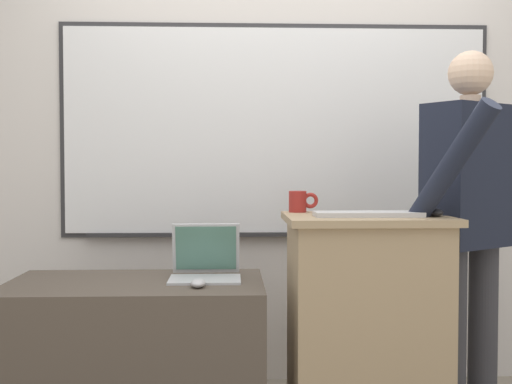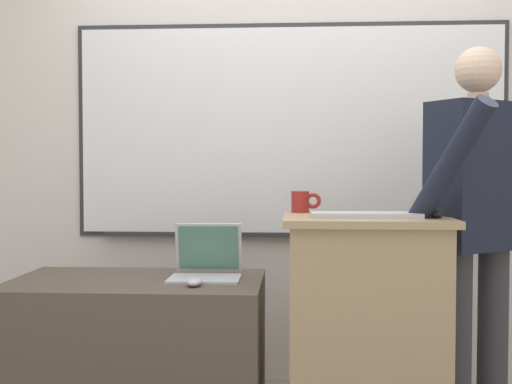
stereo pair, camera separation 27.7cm
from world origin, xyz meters
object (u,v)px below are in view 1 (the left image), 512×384
at_px(person_presenter, 469,214).
at_px(coffee_mug, 299,201).
at_px(wireless_keyboard, 368,214).
at_px(computer_mouse_by_keyboard, 435,212).
at_px(lectern_podium, 365,330).
at_px(laptop, 206,261).
at_px(side_desk, 136,362).
at_px(computer_mouse_by_laptop, 198,283).

xyz_separation_m(person_presenter, coffee_mug, (-0.74, 0.10, 0.05)).
relative_size(wireless_keyboard, coffee_mug, 3.31).
bearing_deg(computer_mouse_by_keyboard, lectern_podium, 164.07).
bearing_deg(person_presenter, wireless_keyboard, 165.63).
xyz_separation_m(laptop, wireless_keyboard, (0.68, -0.20, 0.22)).
relative_size(lectern_podium, person_presenter, 0.58).
distance_m(lectern_podium, computer_mouse_by_keyboard, 0.58).
relative_size(lectern_podium, wireless_keyboard, 2.22).
distance_m(lectern_podium, laptop, 0.75).
bearing_deg(wireless_keyboard, side_desk, 172.95).
bearing_deg(wireless_keyboard, person_presenter, 18.86).
relative_size(laptop, computer_mouse_by_laptop, 3.06).
relative_size(person_presenter, laptop, 5.53).
bearing_deg(laptop, lectern_podium, -11.38).
height_order(laptop, coffee_mug, coffee_mug).
height_order(computer_mouse_by_keyboard, coffee_mug, coffee_mug).
height_order(side_desk, person_presenter, person_presenter).
distance_m(wireless_keyboard, computer_mouse_by_keyboard, 0.28).
xyz_separation_m(lectern_podium, laptop, (-0.68, 0.14, 0.28)).
bearing_deg(computer_mouse_by_keyboard, laptop, 167.31).
distance_m(wireless_keyboard, computer_mouse_by_laptop, 0.75).
bearing_deg(wireless_keyboard, computer_mouse_by_keyboard, -2.16).
distance_m(lectern_podium, person_presenter, 0.69).
bearing_deg(person_presenter, lectern_podium, 158.47).
xyz_separation_m(computer_mouse_by_laptop, computer_mouse_by_keyboard, (0.97, 0.01, 0.28)).
bearing_deg(side_desk, computer_mouse_by_laptop, -27.86).
height_order(lectern_podium, wireless_keyboard, wireless_keyboard).
xyz_separation_m(lectern_podium, computer_mouse_by_laptop, (-0.70, -0.09, 0.22)).
xyz_separation_m(lectern_podium, coffee_mug, (-0.26, 0.20, 0.54)).
relative_size(computer_mouse_by_laptop, computer_mouse_by_keyboard, 1.00).
distance_m(side_desk, coffee_mug, 1.00).
xyz_separation_m(side_desk, coffee_mug, (0.72, 0.14, 0.68)).
distance_m(laptop, computer_mouse_by_keyboard, 1.00).
xyz_separation_m(computer_mouse_by_laptop, coffee_mug, (0.44, 0.29, 0.32)).
height_order(computer_mouse_by_laptop, coffee_mug, coffee_mug).
distance_m(lectern_podium, side_desk, 0.99).
distance_m(side_desk, computer_mouse_by_laptop, 0.48).
bearing_deg(computer_mouse_by_keyboard, side_desk, 174.03).
xyz_separation_m(lectern_podium, computer_mouse_by_keyboard, (0.27, -0.08, 0.50)).
relative_size(side_desk, computer_mouse_by_keyboard, 10.88).
relative_size(person_presenter, coffee_mug, 12.71).
relative_size(computer_mouse_by_keyboard, coffee_mug, 0.75).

